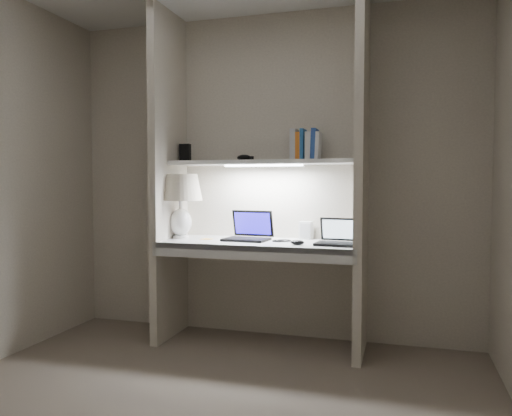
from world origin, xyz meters
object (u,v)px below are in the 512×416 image
at_px(table_lamp, 181,195).
at_px(speaker, 306,230).
at_px(laptop_netbook, 338,238).
at_px(laptop_main, 249,233).
at_px(book_row, 306,145).

relative_size(table_lamp, speaker, 3.66).
relative_size(laptop_netbook, speaker, 2.25).
bearing_deg(laptop_main, table_lamp, -171.83).
bearing_deg(laptop_main, book_row, 15.04).
height_order(table_lamp, speaker, table_lamp).
height_order(laptop_netbook, speaker, laptop_netbook).
height_order(laptop_netbook, book_row, book_row).
xyz_separation_m(table_lamp, laptop_main, (0.54, 0.03, -0.28)).
height_order(laptop_main, laptop_netbook, laptop_main).
relative_size(table_lamp, laptop_main, 1.44).
distance_m(speaker, book_row, 0.64).
distance_m(table_lamp, laptop_main, 0.61).
distance_m(table_lamp, book_row, 1.03).
bearing_deg(speaker, table_lamp, -157.34).
bearing_deg(laptop_main, laptop_netbook, -2.67).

